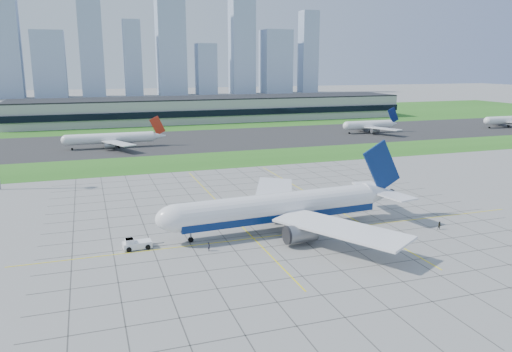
% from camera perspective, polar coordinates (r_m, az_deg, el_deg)
% --- Properties ---
extents(ground, '(1400.00, 1400.00, 0.00)m').
position_cam_1_polar(ground, '(116.61, 4.09, -6.27)').
color(ground, '#9D9D98').
rests_on(ground, ground).
extents(grass_median, '(700.00, 35.00, 0.04)m').
position_cam_1_polar(grass_median, '(199.87, -5.98, 1.74)').
color(grass_median, '#27631C').
rests_on(grass_median, ground).
extents(asphalt_taxiway, '(700.00, 75.00, 0.04)m').
position_cam_1_polar(asphalt_taxiway, '(253.03, -8.79, 3.98)').
color(asphalt_taxiway, '#383838').
rests_on(asphalt_taxiway, ground).
extents(grass_far, '(700.00, 145.00, 0.04)m').
position_cam_1_polar(grass_far, '(361.02, -11.92, 6.44)').
color(grass_far, '#27631C').
rests_on(grass_far, ground).
extents(apron_markings, '(120.00, 130.00, 0.03)m').
position_cam_1_polar(apron_markings, '(126.51, 2.31, -4.70)').
color(apron_markings, '#474744').
rests_on(apron_markings, ground).
extents(terminal, '(260.00, 43.00, 15.80)m').
position_cam_1_polar(terminal, '(342.91, -4.75, 7.68)').
color(terminal, '#B7B7B2').
rests_on(terminal, ground).
extents(city_skyline, '(523.00, 32.40, 160.00)m').
position_cam_1_polar(city_skyline, '(622.72, -16.16, 14.21)').
color(city_skyline, '#97ABC6').
rests_on(city_skyline, ground).
extents(airliner, '(62.37, 63.05, 19.62)m').
position_cam_1_polar(airliner, '(115.57, 2.89, -3.63)').
color(airliner, white).
rests_on(airliner, ground).
extents(pushback_tug, '(8.61, 3.30, 2.38)m').
position_cam_1_polar(pushback_tug, '(108.08, -13.58, -7.57)').
color(pushback_tug, white).
rests_on(pushback_tug, ground).
extents(crew_near, '(0.65, 0.80, 1.92)m').
position_cam_1_polar(crew_near, '(104.51, -5.40, -8.03)').
color(crew_near, black).
rests_on(crew_near, ground).
extents(crew_far, '(1.14, 1.01, 1.95)m').
position_cam_1_polar(crew_far, '(124.48, 20.25, -5.34)').
color(crew_far, black).
rests_on(crew_far, ground).
extents(distant_jet_1, '(44.21, 42.66, 14.08)m').
position_cam_1_polar(distant_jet_1, '(238.26, -16.11, 4.18)').
color(distant_jet_1, white).
rests_on(distant_jet_1, ground).
extents(distant_jet_2, '(32.73, 42.66, 14.08)m').
position_cam_1_polar(distant_jet_2, '(286.46, 12.88, 5.72)').
color(distant_jet_2, white).
rests_on(distant_jet_2, ground).
extents(distant_jet_3, '(37.18, 42.66, 14.08)m').
position_cam_1_polar(distant_jet_3, '(340.80, 26.97, 5.74)').
color(distant_jet_3, white).
rests_on(distant_jet_3, ground).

